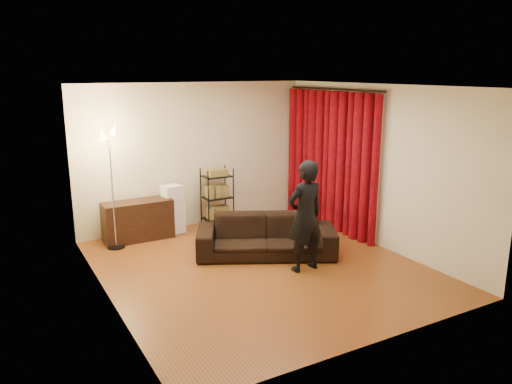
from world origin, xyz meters
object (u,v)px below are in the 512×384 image
sofa (266,236)px  wire_shelf (217,197)px  media_cabinet (138,220)px  person (305,216)px  storage_boxes (173,209)px  floor_lamp (112,190)px

sofa → wire_shelf: (-0.04, 1.78, 0.24)m
sofa → media_cabinet: size_ratio=1.84×
person → storage_boxes: size_ratio=1.87×
sofa → person: person is taller
sofa → media_cabinet: 2.36m
person → storage_boxes: 2.86m
storage_boxes → floor_lamp: 1.29m
sofa → storage_boxes: (-0.91, 1.81, 0.13)m
storage_boxes → floor_lamp: size_ratio=0.45×
sofa → floor_lamp: floor_lamp is taller
person → media_cabinet: size_ratio=1.40×
wire_shelf → person: bearing=-104.5°
wire_shelf → floor_lamp: 2.06m
sofa → person: (0.19, -0.80, 0.51)m
media_cabinet → sofa: bearing=-48.4°
storage_boxes → wire_shelf: size_ratio=0.79×
storage_boxes → sofa: bearing=-63.5°
person → wire_shelf: person is taller
person → floor_lamp: size_ratio=0.83×
person → sofa: bearing=-79.6°
media_cabinet → wire_shelf: (1.54, 0.03, 0.22)m
person → wire_shelf: size_ratio=1.48×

